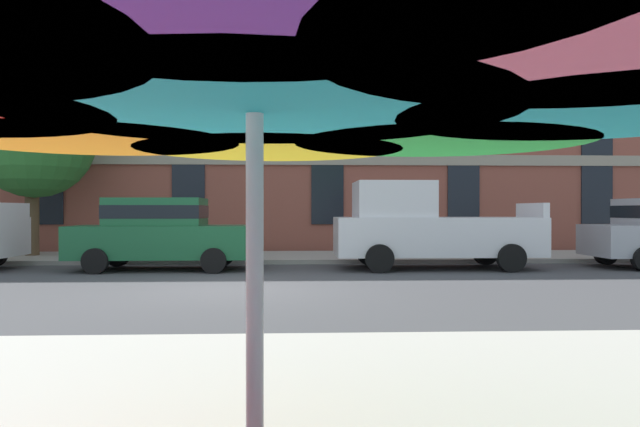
{
  "coord_description": "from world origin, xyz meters",
  "views": [
    {
      "loc": [
        1.21,
        -10.98,
        1.48
      ],
      "look_at": [
        1.84,
        3.2,
        1.4
      ],
      "focal_mm": 32.93,
      "sensor_mm": 36.0,
      "label": 1
    }
  ],
  "objects_px": {
    "patio_umbrella": "(255,41)",
    "sedan_green": "(161,232)",
    "pickup_white_midblock": "(427,228)",
    "street_tree_left": "(31,138)"
  },
  "relations": [
    {
      "from": "patio_umbrella",
      "to": "sedan_green",
      "type": "bearing_deg",
      "value": 104.01
    },
    {
      "from": "pickup_white_midblock",
      "to": "street_tree_left",
      "type": "relative_size",
      "value": 0.94
    },
    {
      "from": "pickup_white_midblock",
      "to": "sedan_green",
      "type": "bearing_deg",
      "value": -180.0
    },
    {
      "from": "sedan_green",
      "to": "patio_umbrella",
      "type": "relative_size",
      "value": 1.14
    },
    {
      "from": "sedan_green",
      "to": "street_tree_left",
      "type": "height_order",
      "value": "street_tree_left"
    },
    {
      "from": "street_tree_left",
      "to": "patio_umbrella",
      "type": "relative_size",
      "value": 1.41
    },
    {
      "from": "sedan_green",
      "to": "pickup_white_midblock",
      "type": "xyz_separation_m",
      "value": [
        6.66,
        0.0,
        0.08
      ]
    },
    {
      "from": "street_tree_left",
      "to": "patio_umbrella",
      "type": "xyz_separation_m",
      "value": [
        7.72,
        -15.86,
        -1.59
      ]
    },
    {
      "from": "sedan_green",
      "to": "patio_umbrella",
      "type": "distance_m",
      "value": 13.14
    },
    {
      "from": "sedan_green",
      "to": "street_tree_left",
      "type": "distance_m",
      "value": 6.17
    }
  ]
}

